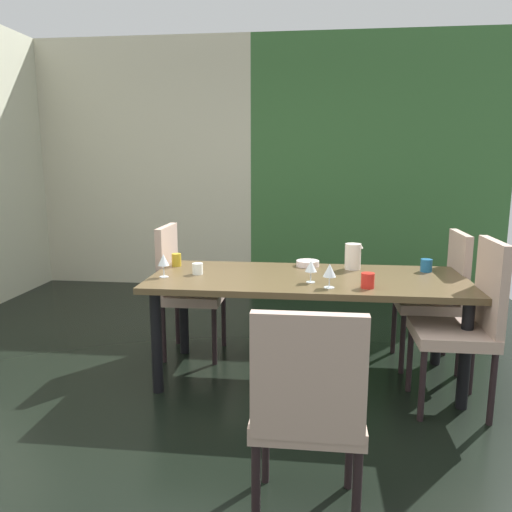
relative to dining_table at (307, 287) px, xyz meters
name	(u,v)px	position (x,y,z in m)	size (l,w,h in m)	color
ground_plane	(208,414)	(-0.57, -0.57, -0.65)	(5.46, 6.27, 0.02)	black
back_panel_interior	(142,165)	(-1.99, 2.52, 0.78)	(2.60, 0.10, 2.84)	beige
garden_window_panel	(378,165)	(0.74, 2.52, 0.78)	(2.85, 0.10, 2.84)	#356131
dining_table	(307,287)	(0.00, 0.00, 0.00)	(2.08, 0.87, 0.71)	brown
chair_left_far	(183,284)	(-0.94, 0.33, -0.09)	(0.44, 0.44, 0.99)	tan
chair_right_far	(439,292)	(0.94, 0.33, -0.09)	(0.44, 0.44, 0.98)	tan
chair_head_near	(308,405)	(0.03, -1.44, -0.10)	(0.44, 0.44, 0.94)	tan
chair_right_near	(468,318)	(0.94, -0.33, -0.07)	(0.44, 0.44, 1.03)	tan
wine_glass_south	(311,267)	(0.02, -0.16, 0.18)	(0.08, 0.08, 0.14)	silver
wine_glass_front	(163,260)	(-0.94, -0.12, 0.19)	(0.07, 0.07, 0.15)	silver
wine_glass_near_window	(330,271)	(0.13, -0.28, 0.18)	(0.08, 0.08, 0.15)	silver
serving_bowl_right	(308,263)	(0.00, 0.34, 0.09)	(0.17, 0.17, 0.04)	white
cup_corner	(176,260)	(-0.95, 0.22, 0.12)	(0.07, 0.07, 0.09)	#B79621
cup_north	(368,280)	(0.37, -0.26, 0.12)	(0.08, 0.08, 0.09)	red
cup_east	(426,265)	(0.81, 0.24, 0.12)	(0.08, 0.08, 0.09)	#1C5988
cup_near_shelf	(198,269)	(-0.74, -0.02, 0.11)	(0.07, 0.07, 0.08)	white
pitcher_rear	(353,256)	(0.32, 0.27, 0.17)	(0.13, 0.11, 0.18)	silver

